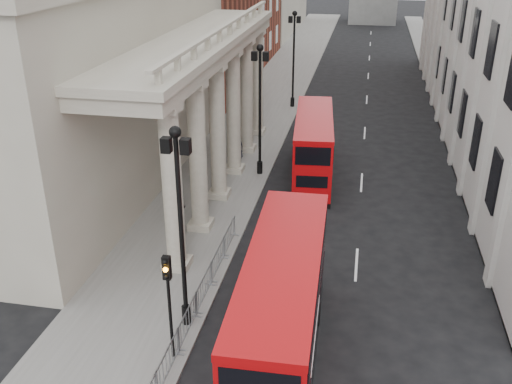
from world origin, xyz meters
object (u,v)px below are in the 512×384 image
lamp_post_mid (260,102)px  bus_near (282,309)px  lamp_post_north (294,53)px  lamp_post_south (180,217)px  pedestrian_b (178,195)px  bus_far (313,146)px  pedestrian_a (199,199)px  pedestrian_c (238,146)px  traffic_light (168,289)px

lamp_post_mid → bus_near: lamp_post_mid is taller
lamp_post_north → lamp_post_south: bearing=-90.0°
lamp_post_north → pedestrian_b: bearing=-99.3°
lamp_post_south → bus_near: 4.99m
lamp_post_south → bus_far: size_ratio=0.87×
lamp_post_south → pedestrian_a: (-2.22, 9.56, -3.91)m
pedestrian_b → pedestrian_c: pedestrian_c is taller
lamp_post_mid → pedestrian_a: size_ratio=4.70×
lamp_post_south → bus_far: 16.93m
lamp_post_south → traffic_light: size_ratio=1.93×
bus_near → bus_far: size_ratio=1.10×
pedestrian_a → pedestrian_c: bearing=91.1°
pedestrian_b → lamp_post_mid: bearing=-142.4°
lamp_post_mid → pedestrian_c: size_ratio=4.70×
lamp_post_south → traffic_light: (0.10, -2.02, -1.80)m
bus_far → pedestrian_b: bus_far is taller
bus_near → pedestrian_a: bearing=118.2°
lamp_post_south → lamp_post_north: bearing=90.0°
lamp_post_south → lamp_post_mid: size_ratio=1.00×
traffic_light → bus_far: (3.29, 18.37, -0.97)m
lamp_post_south → bus_far: (3.39, 16.35, -2.78)m
traffic_light → lamp_post_south: bearing=92.8°
traffic_light → pedestrian_b: size_ratio=2.80×
lamp_post_mid → bus_far: bearing=5.9°
lamp_post_mid → pedestrian_b: bearing=-121.4°
pedestrian_c → bus_far: bearing=-1.4°
pedestrian_a → bus_near: bearing=-57.6°
lamp_post_south → lamp_post_mid: bearing=90.0°
bus_far → lamp_post_north: bearing=97.3°
traffic_light → bus_far: traffic_light is taller
lamp_post_mid → lamp_post_north: size_ratio=1.00×
lamp_post_north → pedestrian_a: lamp_post_north is taller
traffic_light → pedestrian_c: (-2.09, 20.40, -2.10)m
lamp_post_mid → pedestrian_a: 7.85m
bus_far → bus_near: bearing=-92.8°
lamp_post_south → pedestrian_c: 18.89m
lamp_post_south → pedestrian_b: lamp_post_south is taller
lamp_post_north → bus_near: bearing=-83.1°
pedestrian_c → traffic_light: bearing=-64.9°
traffic_light → pedestrian_b: 12.86m
pedestrian_c → lamp_post_north: bearing=100.9°
lamp_post_north → traffic_light: bearing=-89.8°
traffic_light → bus_near: bus_near is taller
bus_near → bus_far: bearing=90.5°
lamp_post_south → lamp_post_north: size_ratio=1.00×
pedestrian_a → pedestrian_b: 1.49m
pedestrian_b → bus_far: bearing=-159.2°
lamp_post_north → bus_near: (4.06, -33.38, -2.55)m
lamp_post_mid → lamp_post_north: 16.00m
lamp_post_mid → lamp_post_north: same height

